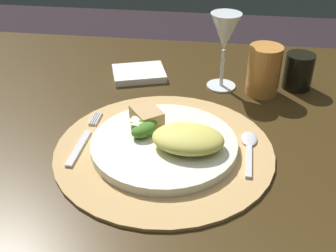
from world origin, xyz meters
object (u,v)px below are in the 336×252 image
at_px(spoon, 249,145).
at_px(fork, 83,140).
at_px(dinner_plate, 164,144).
at_px(napkin, 139,73).
at_px(amber_tumbler, 264,70).
at_px(dark_tumbler, 298,71).
at_px(dining_table, 153,197).
at_px(wine_glass, 225,35).

bearing_deg(spoon, fork, -175.24).
xyz_separation_m(dinner_plate, napkin, (-0.10, 0.28, -0.01)).
distance_m(amber_tumbler, dark_tumbler, 0.09).
bearing_deg(spoon, dinner_plate, -169.66).
bearing_deg(amber_tumbler, dark_tumbler, 24.52).
bearing_deg(napkin, dining_table, -73.99).
relative_size(dining_table, dark_tumbler, 14.67).
distance_m(fork, wine_glass, 0.36).
distance_m(fork, amber_tumbler, 0.40).
xyz_separation_m(dinner_plate, fork, (-0.14, 0.00, -0.01)).
bearing_deg(napkin, dinner_plate, -70.56).
relative_size(spoon, amber_tumbler, 1.25).
bearing_deg(dinner_plate, dining_table, 135.09).
xyz_separation_m(fork, spoon, (0.29, 0.02, -0.00)).
relative_size(dinner_plate, fork, 1.46).
distance_m(wine_glass, dark_tumbler, 0.18).
relative_size(spoon, wine_glass, 0.80).
bearing_deg(wine_glass, dining_table, -116.79).
relative_size(napkin, amber_tumbler, 1.11).
distance_m(spoon, napkin, 0.36).
bearing_deg(wine_glass, amber_tumbler, -10.81).
xyz_separation_m(fork, wine_glass, (0.24, 0.26, 0.11)).
relative_size(dining_table, amber_tumbler, 10.85).
bearing_deg(amber_tumbler, dinner_plate, -126.28).
relative_size(dining_table, fork, 6.67).
xyz_separation_m(dinner_plate, spoon, (0.15, 0.03, -0.01)).
xyz_separation_m(dining_table, amber_tumbler, (0.20, 0.22, 0.19)).
height_order(spoon, napkin, napkin).
height_order(fork, amber_tumbler, amber_tumbler).
bearing_deg(dinner_plate, spoon, 10.34).
height_order(dining_table, amber_tumbler, amber_tumbler).
relative_size(fork, napkin, 1.46).
height_order(spoon, dark_tumbler, dark_tumbler).
distance_m(spoon, dark_tumbler, 0.27).
relative_size(fork, wine_glass, 1.04).
height_order(fork, wine_glass, wine_glass).
xyz_separation_m(napkin, amber_tumbler, (0.28, -0.04, 0.05)).
bearing_deg(wine_glass, dinner_plate, -109.36).
bearing_deg(wine_glass, napkin, 172.08).
distance_m(napkin, amber_tumbler, 0.28).
distance_m(fork, napkin, 0.29).
xyz_separation_m(spoon, dark_tumbler, (0.11, 0.25, 0.03)).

